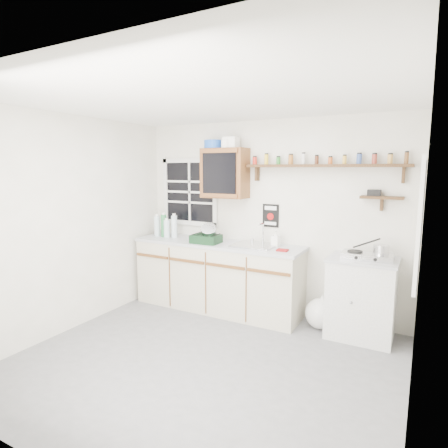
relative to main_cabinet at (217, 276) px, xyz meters
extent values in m
cube|color=#58585B|center=(0.58, -1.30, -0.47)|extent=(3.60, 3.20, 0.02)
cube|color=white|center=(0.58, -1.30, 2.05)|extent=(3.60, 3.20, 0.02)
cube|color=beige|center=(-1.23, -1.30, 0.79)|extent=(0.02, 3.20, 2.50)
cube|color=beige|center=(2.40, -1.30, 0.79)|extent=(0.02, 3.20, 2.50)
cube|color=beige|center=(0.58, 0.31, 0.79)|extent=(3.60, 0.02, 2.50)
cube|color=beige|center=(0.58, -2.91, 0.79)|extent=(3.60, 0.02, 2.50)
cube|color=beige|center=(0.00, 0.00, -0.02)|extent=(2.27, 0.60, 0.88)
cube|color=#A5A8AD|center=(0.00, 0.00, 0.44)|extent=(2.31, 0.62, 0.04)
cube|color=brown|center=(-0.85, -0.31, 0.24)|extent=(0.53, 0.02, 0.03)
cube|color=brown|center=(-0.28, -0.31, 0.24)|extent=(0.53, 0.02, 0.03)
cube|color=brown|center=(0.28, -0.31, 0.24)|extent=(0.53, 0.02, 0.03)
cube|color=brown|center=(0.85, -0.31, 0.24)|extent=(0.53, 0.02, 0.03)
cube|color=#B6B7B0|center=(1.83, 0.03, -0.02)|extent=(0.70, 0.55, 0.88)
cube|color=#A5A8AD|center=(1.83, 0.03, 0.43)|extent=(0.73, 0.57, 0.03)
cube|color=#B5B5BA|center=(0.53, 0.00, 0.46)|extent=(0.52, 0.44, 0.03)
cylinder|color=#B5B5BA|center=(0.58, 0.16, 0.60)|extent=(0.02, 0.02, 0.28)
cylinder|color=#B5B5BA|center=(0.58, 0.10, 0.73)|extent=(0.02, 0.14, 0.02)
cube|color=#5C2B17|center=(0.03, 0.15, 1.36)|extent=(0.60, 0.30, 0.65)
cube|color=black|center=(0.03, -0.01, 1.36)|extent=(0.48, 0.02, 0.52)
cylinder|color=#1B4EB5|center=(-0.14, 0.15, 1.74)|extent=(0.24, 0.24, 0.11)
cube|color=white|center=(0.12, 0.15, 1.76)|extent=(0.18, 0.15, 0.14)
cylinder|color=white|center=(0.07, 0.10, 1.74)|extent=(0.12, 0.12, 0.10)
cube|color=black|center=(1.31, 0.21, 1.46)|extent=(1.91, 0.18, 0.04)
cube|color=black|center=(0.45, 0.25, 1.36)|extent=(0.03, 0.10, 0.18)
cube|color=black|center=(2.17, 0.25, 1.36)|extent=(0.03, 0.10, 0.18)
cylinder|color=red|center=(0.43, 0.21, 1.52)|extent=(0.06, 0.06, 0.09)
cylinder|color=black|center=(0.43, 0.21, 1.58)|extent=(0.05, 0.05, 0.02)
cylinder|color=gold|center=(0.59, 0.21, 1.54)|extent=(0.05, 0.05, 0.12)
cylinder|color=black|center=(0.59, 0.21, 1.61)|extent=(0.05, 0.05, 0.02)
cylinder|color=#267226|center=(0.75, 0.21, 1.52)|extent=(0.05, 0.05, 0.09)
cylinder|color=black|center=(0.75, 0.21, 1.57)|extent=(0.05, 0.05, 0.02)
cylinder|color=#99591E|center=(0.91, 0.21, 1.53)|extent=(0.06, 0.06, 0.11)
cylinder|color=black|center=(0.91, 0.21, 1.60)|extent=(0.05, 0.05, 0.02)
cylinder|color=silver|center=(1.07, 0.21, 1.54)|extent=(0.05, 0.05, 0.12)
cylinder|color=black|center=(1.07, 0.21, 1.61)|extent=(0.04, 0.04, 0.02)
cylinder|color=#4C2614|center=(1.23, 0.21, 1.52)|extent=(0.05, 0.05, 0.09)
cylinder|color=black|center=(1.23, 0.21, 1.58)|extent=(0.04, 0.04, 0.02)
cylinder|color=#B24C19|center=(1.39, 0.21, 1.51)|extent=(0.05, 0.05, 0.08)
cylinder|color=black|center=(1.39, 0.21, 1.56)|extent=(0.04, 0.04, 0.02)
cylinder|color=gold|center=(1.55, 0.21, 1.52)|extent=(0.05, 0.05, 0.09)
cylinder|color=black|center=(1.55, 0.21, 1.58)|extent=(0.04, 0.04, 0.02)
cylinder|color=#334C8C|center=(1.71, 0.21, 1.53)|extent=(0.06, 0.06, 0.11)
cylinder|color=black|center=(1.71, 0.21, 1.59)|extent=(0.05, 0.05, 0.02)
cylinder|color=maroon|center=(1.87, 0.21, 1.53)|extent=(0.06, 0.06, 0.10)
cylinder|color=black|center=(1.87, 0.21, 1.59)|extent=(0.05, 0.05, 0.02)
cylinder|color=#BF8C3F|center=(2.03, 0.21, 1.53)|extent=(0.05, 0.05, 0.10)
cylinder|color=black|center=(2.03, 0.21, 1.58)|extent=(0.05, 0.05, 0.02)
cylinder|color=brown|center=(2.19, 0.21, 1.53)|extent=(0.04, 0.04, 0.12)
cylinder|color=black|center=(2.19, 0.21, 1.60)|extent=(0.04, 0.04, 0.02)
cube|color=black|center=(1.96, 0.22, 1.11)|extent=(0.45, 0.15, 0.03)
cube|color=black|center=(1.96, 0.26, 1.03)|extent=(0.03, 0.08, 0.14)
cube|color=black|center=(1.88, 0.22, 1.16)|extent=(0.14, 0.10, 0.07)
cube|color=black|center=(0.63, 0.29, 0.82)|extent=(0.22, 0.01, 0.30)
cube|color=white|center=(0.63, 0.28, 0.92)|extent=(0.16, 0.00, 0.05)
cylinder|color=#A50C0C|center=(0.63, 0.28, 0.81)|extent=(0.09, 0.01, 0.09)
cube|color=white|center=(0.63, 0.28, 0.72)|extent=(0.16, 0.00, 0.04)
cube|color=black|center=(-0.62, 0.29, 1.09)|extent=(0.85, 0.02, 0.90)
cube|color=silver|center=(-0.62, 0.29, 1.09)|extent=(0.93, 0.03, 0.98)
cube|color=black|center=(2.37, -0.75, 0.99)|extent=(0.02, 0.70, 1.00)
cube|color=silver|center=(2.37, -0.75, 0.99)|extent=(0.03, 0.78, 1.08)
cylinder|color=silver|center=(-0.98, -0.02, 0.60)|extent=(0.08, 0.08, 0.29)
cylinder|color=white|center=(-0.98, -0.02, 0.77)|extent=(0.04, 0.04, 0.03)
cylinder|color=#27763E|center=(-0.87, -0.01, 0.62)|extent=(0.08, 0.08, 0.32)
cylinder|color=white|center=(-0.87, -0.01, 0.79)|extent=(0.04, 0.04, 0.03)
cylinder|color=silver|center=(-0.80, -0.04, 0.58)|extent=(0.08, 0.08, 0.25)
cylinder|color=white|center=(-0.80, -0.04, 0.72)|extent=(0.04, 0.04, 0.03)
cylinder|color=silver|center=(-0.70, 0.01, 0.61)|extent=(0.08, 0.08, 0.31)
cylinder|color=white|center=(-0.70, 0.01, 0.78)|extent=(0.05, 0.05, 0.03)
cube|color=black|center=(-0.10, -0.12, 0.51)|extent=(0.37, 0.29, 0.11)
cylinder|color=#B5B5BA|center=(-0.06, -0.12, 0.62)|extent=(0.27, 0.29, 0.22)
imported|color=silver|center=(0.78, 0.11, 0.56)|extent=(0.10, 0.10, 0.20)
cube|color=maroon|center=(0.94, -0.10, 0.47)|extent=(0.13, 0.12, 0.02)
cube|color=#B5B5BA|center=(1.88, 0.01, 0.48)|extent=(0.54, 0.29, 0.07)
cylinder|color=black|center=(1.75, 0.01, 0.52)|extent=(0.16, 0.16, 0.01)
cylinder|color=black|center=(2.01, 0.01, 0.52)|extent=(0.16, 0.16, 0.01)
cylinder|color=#B5B5BA|center=(2.01, 0.01, 0.57)|extent=(0.16, 0.16, 0.10)
cylinder|color=black|center=(1.85, 0.09, 0.61)|extent=(0.30, 0.14, 0.16)
ellipsoid|color=silver|center=(1.38, 0.02, -0.28)|extent=(0.38, 0.35, 0.40)
cone|color=silver|center=(1.40, 0.02, -0.10)|extent=(0.11, 0.11, 0.11)
camera|label=1|loc=(2.39, -4.24, 1.43)|focal=30.00mm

